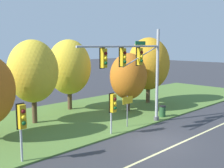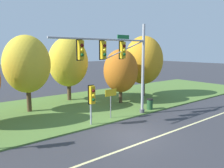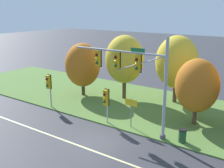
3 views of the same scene
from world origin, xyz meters
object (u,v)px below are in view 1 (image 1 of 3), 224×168
(route_sign_post, at_px, (127,106))
(tree_tall_centre, at_px, (149,64))
(pedestrian_signal_further_along, at_px, (22,120))
(traffic_signal_mast, at_px, (137,65))
(trash_bin, at_px, (162,111))
(tree_left_of_mast, at_px, (33,71))
(pedestrian_signal_near_kerb, at_px, (113,105))
(tree_mid_verge, at_px, (128,76))
(tree_behind_signpost, at_px, (69,67))

(route_sign_post, bearing_deg, tree_tall_centre, 28.63)
(pedestrian_signal_further_along, relative_size, route_sign_post, 1.35)
(traffic_signal_mast, bearing_deg, trash_bin, 5.20)
(pedestrian_signal_further_along, distance_m, tree_left_of_mast, 7.69)
(route_sign_post, xyz_separation_m, tree_tall_centre, (7.98, 4.36, 2.44))
(pedestrian_signal_near_kerb, relative_size, route_sign_post, 1.23)
(trash_bin, bearing_deg, tree_left_of_mast, 145.57)
(pedestrian_signal_further_along, bearing_deg, route_sign_post, 3.47)
(pedestrian_signal_further_along, relative_size, tree_tall_centre, 0.46)
(pedestrian_signal_further_along, height_order, trash_bin, pedestrian_signal_further_along)
(traffic_signal_mast, relative_size, tree_left_of_mast, 1.26)
(pedestrian_signal_near_kerb, distance_m, tree_tall_centre, 11.29)
(pedestrian_signal_further_along, xyz_separation_m, tree_mid_verge, (12.27, 3.88, 0.92))
(tree_behind_signpost, distance_m, tree_mid_verge, 5.50)
(tree_left_of_mast, distance_m, tree_mid_verge, 8.50)
(pedestrian_signal_further_along, relative_size, tree_left_of_mast, 0.48)
(route_sign_post, bearing_deg, tree_mid_verge, 41.49)
(pedestrian_signal_further_along, height_order, tree_left_of_mast, tree_left_of_mast)
(pedestrian_signal_further_along, xyz_separation_m, trash_bin, (12.68, 0.39, -1.75))
(pedestrian_signal_near_kerb, bearing_deg, route_sign_post, 14.17)
(tree_mid_verge, bearing_deg, route_sign_post, -138.51)
(pedestrian_signal_further_along, relative_size, tree_behind_signpost, 0.48)
(tree_behind_signpost, height_order, tree_tall_centre, tree_tall_centre)
(tree_left_of_mast, height_order, tree_tall_centre, tree_tall_centre)
(tree_tall_centre, bearing_deg, traffic_signal_mast, -147.31)
(tree_left_of_mast, bearing_deg, traffic_signal_mast, -52.31)
(tree_behind_signpost, bearing_deg, traffic_signal_mast, -89.22)
(tree_left_of_mast, bearing_deg, trash_bin, -34.43)
(tree_tall_centre, bearing_deg, tree_mid_verge, -166.61)
(tree_behind_signpost, xyz_separation_m, tree_mid_verge, (3.45, -4.20, -0.79))
(tree_mid_verge, distance_m, tree_tall_centre, 4.38)
(pedestrian_signal_near_kerb, relative_size, tree_behind_signpost, 0.43)
(route_sign_post, xyz_separation_m, tree_left_of_mast, (-4.32, 5.71, 2.40))
(tree_behind_signpost, height_order, tree_mid_verge, tree_behind_signpost)
(tree_left_of_mast, xyz_separation_m, tree_mid_verge, (8.12, -2.35, -0.84))
(tree_tall_centre, bearing_deg, pedestrian_signal_further_along, -163.51)
(route_sign_post, height_order, tree_behind_signpost, tree_behind_signpost)
(pedestrian_signal_near_kerb, distance_m, tree_behind_signpost, 8.63)
(traffic_signal_mast, bearing_deg, tree_mid_verge, 48.89)
(route_sign_post, distance_m, tree_mid_verge, 5.31)
(trash_bin, bearing_deg, pedestrian_signal_further_along, -178.26)
(trash_bin, bearing_deg, tree_tall_centre, 49.93)
(tree_behind_signpost, bearing_deg, tree_left_of_mast, -158.37)
(pedestrian_signal_near_kerb, distance_m, tree_left_of_mast, 6.93)
(tree_left_of_mast, xyz_separation_m, tree_behind_signpost, (4.67, 1.85, -0.04))
(pedestrian_signal_further_along, xyz_separation_m, tree_behind_signpost, (8.82, 8.08, 1.71))
(tree_left_of_mast, bearing_deg, route_sign_post, -52.91)
(tree_mid_verge, xyz_separation_m, tree_tall_centre, (4.18, 0.99, 0.88))
(tree_tall_centre, relative_size, trash_bin, 7.21)
(tree_tall_centre, bearing_deg, pedestrian_signal_near_kerb, -154.03)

